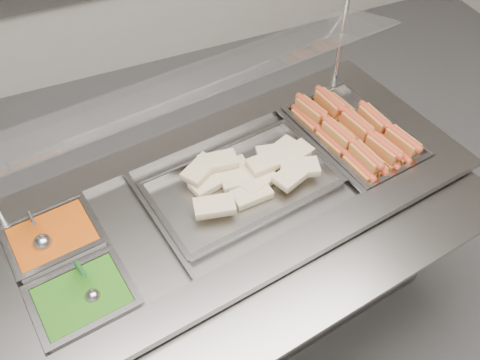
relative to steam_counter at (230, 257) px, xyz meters
name	(u,v)px	position (x,y,z in m)	size (l,w,h in m)	color
steam_counter	(230,257)	(0.00, 0.00, 0.00)	(1.89, 1.05, 0.86)	slate
tray_rail	(309,295)	(0.07, -0.48, 0.38)	(1.73, 0.59, 0.05)	gray
sneeze_guard	(196,82)	(-0.03, 0.21, 0.77)	(1.59, 0.51, 0.42)	silver
pan_hotdogs	(353,138)	(0.59, 0.09, 0.39)	(0.40, 0.57, 0.10)	gray
pan_wraps	(242,188)	(0.06, 0.01, 0.40)	(0.70, 0.47, 0.07)	gray
pan_beans	(55,242)	(-0.63, 0.05, 0.39)	(0.32, 0.27, 0.10)	gray
pan_peas	(85,303)	(-0.59, -0.23, 0.39)	(0.32, 0.27, 0.10)	gray
hotdogs_in_buns	(352,132)	(0.57, 0.08, 0.44)	(0.33, 0.52, 0.11)	#A15021
tortilla_wraps	(253,172)	(0.11, 0.04, 0.44)	(0.55, 0.31, 0.07)	beige
ladle	(42,242)	(-0.66, 0.03, 0.44)	(0.07, 0.18, 0.14)	#ADACB1
serving_spoon	(91,292)	(-0.56, -0.23, 0.44)	(0.06, 0.17, 0.13)	#ADACB1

